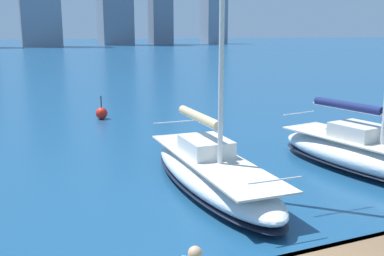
% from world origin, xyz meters
% --- Properties ---
extents(sailboat_navy, '(3.60, 8.27, 10.40)m').
position_xyz_m(sailboat_navy, '(-7.12, -6.57, 0.68)').
color(sailboat_navy, silver).
rests_on(sailboat_navy, ground).
extents(sailboat_tan, '(2.67, 8.71, 12.57)m').
position_xyz_m(sailboat_tan, '(-0.98, -7.15, 0.65)').
color(sailboat_tan, silver).
rests_on(sailboat_tan, ground).
extents(channel_buoy, '(0.70, 0.70, 1.40)m').
position_xyz_m(channel_buoy, '(-0.19, -20.60, 0.36)').
color(channel_buoy, red).
rests_on(channel_buoy, ground).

